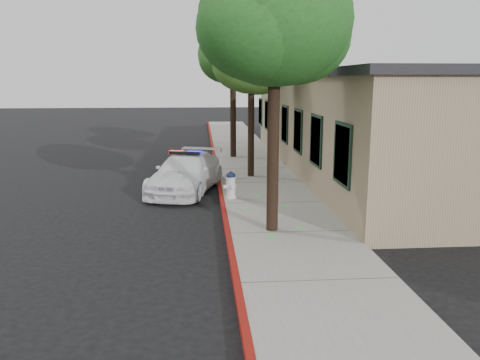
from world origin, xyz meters
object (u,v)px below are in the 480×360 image
clapboard_building (369,122)px  police_car (186,173)px  street_tree_far (234,58)px  fire_hydrant (231,185)px  street_tree_near (275,27)px  street_tree_mid (251,63)px

clapboard_building → police_car: 8.74m
clapboard_building → street_tree_far: bearing=149.8°
clapboard_building → street_tree_far: size_ratio=3.28×
police_car → street_tree_far: (2.18, 6.90, 4.27)m
fire_hydrant → street_tree_far: size_ratio=0.14×
clapboard_building → street_tree_near: 10.79m
street_tree_mid → street_tree_far: bearing=93.8°
fire_hydrant → street_tree_near: bearing=-92.4°
street_tree_far → clapboard_building: bearing=-30.2°
clapboard_building → fire_hydrant: (-6.34, -5.32, -1.54)m
street_tree_near → street_tree_mid: size_ratio=1.15×
clapboard_building → street_tree_far: street_tree_far is taller
clapboard_building → street_tree_near: (-5.49, -8.79, 2.98)m
clapboard_building → street_tree_mid: street_tree_mid is taller
street_tree_near → street_tree_mid: bearing=88.6°
police_car → fire_hydrant: size_ratio=5.69×
street_tree_mid → street_tree_far: size_ratio=0.91×
street_tree_near → street_tree_far: 12.08m
police_car → street_tree_near: (2.33, -5.18, 4.44)m
police_car → fire_hydrant: (1.48, -1.70, -0.09)m
fire_hydrant → street_tree_far: street_tree_far is taller
street_tree_far → police_car: bearing=-107.5°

